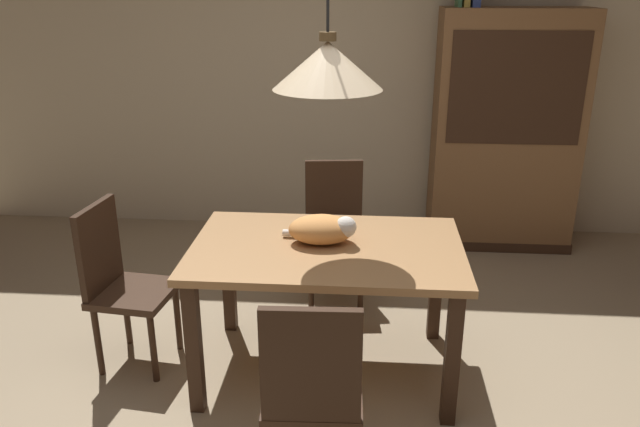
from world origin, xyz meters
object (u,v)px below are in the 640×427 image
at_px(dining_table, 327,263).
at_px(chair_far_back, 334,226).
at_px(hutch_bookcase, 505,137).
at_px(pendant_lamp, 328,65).
at_px(chair_near_front, 312,389).
at_px(chair_left_side, 120,279).
at_px(cat_sleeping, 323,229).

relative_size(dining_table, chair_far_back, 1.51).
bearing_deg(chair_far_back, hutch_bookcase, 38.83).
xyz_separation_m(dining_table, pendant_lamp, (0.00, 0.00, 1.01)).
relative_size(chair_near_front, chair_left_side, 1.00).
height_order(dining_table, hutch_bookcase, hutch_bookcase).
bearing_deg(hutch_bookcase, chair_near_front, -114.39).
bearing_deg(pendant_lamp, chair_far_back, 90.55).
xyz_separation_m(dining_table, hutch_bookcase, (1.26, 1.90, 0.24)).
distance_m(cat_sleeping, pendant_lamp, 0.84).
bearing_deg(chair_far_back, chair_left_side, -142.18).
bearing_deg(chair_left_side, dining_table, -0.46).
xyz_separation_m(chair_near_front, cat_sleeping, (-0.02, 0.91, 0.32)).
height_order(chair_near_front, chair_far_back, same).
relative_size(chair_near_front, hutch_bookcase, 0.50).
bearing_deg(hutch_bookcase, dining_table, -123.60).
height_order(chair_far_back, hutch_bookcase, hutch_bookcase).
xyz_separation_m(chair_far_back, cat_sleeping, (-0.01, -0.84, 0.32)).
distance_m(chair_far_back, pendant_lamp, 1.45).
relative_size(chair_left_side, pendant_lamp, 0.72).
xyz_separation_m(pendant_lamp, hutch_bookcase, (1.26, 1.90, -0.77)).
distance_m(chair_far_back, cat_sleeping, 0.90).
relative_size(chair_far_back, cat_sleeping, 2.38).
distance_m(dining_table, chair_left_side, 1.14).
xyz_separation_m(chair_left_side, pendant_lamp, (1.13, -0.01, 1.15)).
bearing_deg(dining_table, pendant_lamp, 82.87).
distance_m(chair_left_side, hutch_bookcase, 3.07).
xyz_separation_m(dining_table, cat_sleeping, (-0.02, 0.03, 0.18)).
bearing_deg(cat_sleeping, hutch_bookcase, 55.49).
bearing_deg(chair_left_side, cat_sleeping, 1.29).
relative_size(pendant_lamp, hutch_bookcase, 0.70).
relative_size(dining_table, chair_near_front, 1.51).
distance_m(dining_table, hutch_bookcase, 2.30).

